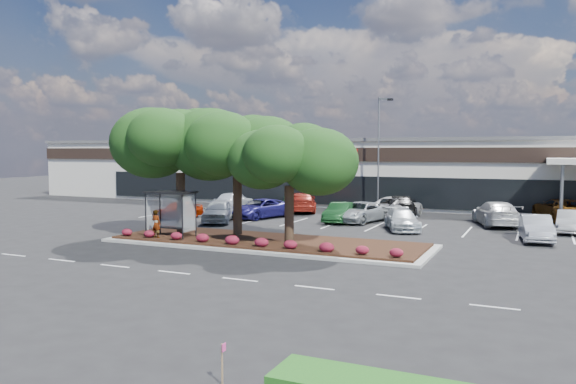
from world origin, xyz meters
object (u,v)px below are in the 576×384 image
at_px(survey_stake, 223,358).
at_px(car_0, 178,210).
at_px(car_1, 261,209).
at_px(light_pole, 379,161).

bearing_deg(survey_stake, car_0, 127.21).
height_order(survey_stake, car_0, car_0).
bearing_deg(car_1, car_0, -135.18).
relative_size(survey_stake, car_0, 0.24).
relative_size(light_pole, car_0, 2.45).
distance_m(car_0, car_1, 6.30).
bearing_deg(light_pole, car_0, -139.52).
relative_size(car_0, car_1, 0.74).
relative_size(survey_stake, car_1, 0.18).
height_order(car_0, car_1, car_1).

